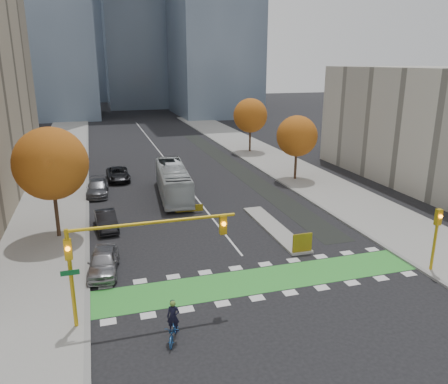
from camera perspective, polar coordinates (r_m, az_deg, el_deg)
ground at (r=25.56m, az=6.17°, el=-12.85°), size 300.00×300.00×0.00m
sidewalk_west at (r=42.52m, az=-22.12°, el=-1.66°), size 7.00×120.00×0.15m
sidewalk_east at (r=47.85m, az=11.89°, el=1.20°), size 7.00×120.00×0.15m
curb_west at (r=42.29m, az=-17.41°, el=-1.27°), size 0.30×120.00×0.16m
curb_east at (r=46.32m, az=8.07°, el=0.88°), size 0.30×120.00×0.16m
bike_crossing at (r=26.76m, az=4.91°, el=-11.35°), size 20.00×3.00×0.01m
centre_line at (r=62.32m, az=-8.17°, el=4.89°), size 0.15×70.00×0.01m
bike_lane_paint at (r=54.47m, az=1.30°, el=3.35°), size 2.50×50.00×0.01m
median_island at (r=34.45m, az=6.56°, el=-4.67°), size 1.60×10.00×0.16m
hazard_board at (r=30.16m, az=10.19°, el=-6.54°), size 1.40×0.12×1.30m
tree_west at (r=33.27m, az=-21.68°, el=3.45°), size 5.20×5.20×8.22m
tree_east_near at (r=47.89m, az=9.50°, el=7.21°), size 4.40×4.40×7.08m
tree_east_far at (r=62.63m, az=3.46°, el=9.94°), size 4.80×4.80×7.65m
traffic_signal_west at (r=21.65m, az=-12.82°, el=-6.94°), size 8.53×0.56×5.20m
traffic_signal_east at (r=29.48m, az=26.00°, el=-4.55°), size 0.35×0.43×4.10m
cyclist at (r=21.36m, az=-6.60°, el=-17.16°), size 1.23×1.92×2.09m
bus at (r=42.22m, az=-6.66°, el=1.43°), size 3.40×11.15×3.06m
parked_car_a at (r=28.17m, az=-15.48°, el=-8.77°), size 2.25×4.53×1.49m
parked_car_b at (r=35.19m, az=-15.13°, el=-3.61°), size 1.80×4.35×1.40m
parked_car_c at (r=44.36m, az=-16.20°, el=0.52°), size 2.30×5.04×1.43m
parked_car_d at (r=49.25m, az=-13.67°, el=2.27°), size 2.42×5.09×1.41m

